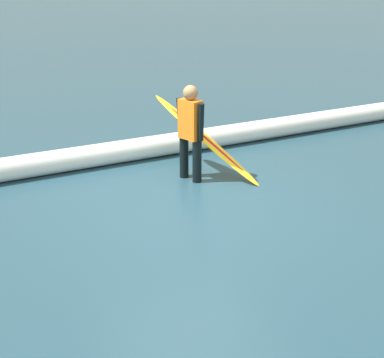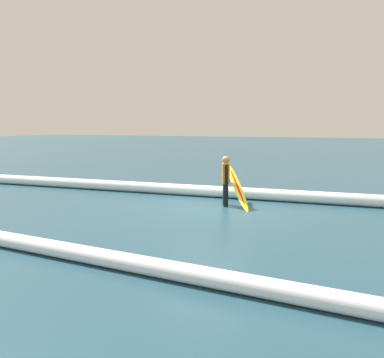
{
  "view_description": "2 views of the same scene",
  "coord_description": "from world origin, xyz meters",
  "views": [
    {
      "loc": [
        2.39,
        6.04,
        3.06
      ],
      "look_at": [
        0.2,
        0.66,
        0.66
      ],
      "focal_mm": 48.45,
      "sensor_mm": 36.0,
      "label": 1
    },
    {
      "loc": [
        -3.87,
        9.65,
        2.33
      ],
      "look_at": [
        0.18,
        0.32,
        0.91
      ],
      "focal_mm": 35.61,
      "sensor_mm": 36.0,
      "label": 2
    }
  ],
  "objects": [
    {
      "name": "surfboard",
      "position": [
        -0.7,
        -0.98,
        0.57
      ],
      "size": [
        1.3,
        1.71,
        1.17
      ],
      "color": "yellow",
      "rests_on": "ground_plane"
    },
    {
      "name": "wave_crest_foreground",
      "position": [
        -1.89,
        -2.16,
        0.18
      ],
      "size": [
        23.73,
        2.11,
        0.37
      ],
      "primitive_type": "cylinder",
      "rotation": [
        0.0,
        1.57,
        0.07
      ],
      "color": "white",
      "rests_on": "ground_plane"
    },
    {
      "name": "surfer",
      "position": [
        -0.39,
        -0.84,
        0.82
      ],
      "size": [
        0.32,
        0.55,
        1.47
      ],
      "rotation": [
        0.0,
        0.0,
        1.97
      ],
      "color": "black",
      "rests_on": "ground_plane"
    },
    {
      "name": "ground_plane",
      "position": [
        0.0,
        0.0,
        0.0
      ],
      "size": [
        141.4,
        141.4,
        0.0
      ],
      "primitive_type": "plane",
      "color": "#214251"
    }
  ]
}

